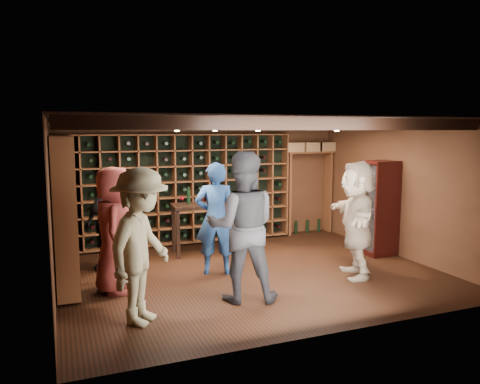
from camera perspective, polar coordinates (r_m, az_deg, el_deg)
name	(u,v)px	position (r m, az deg, el deg)	size (l,w,h in m)	color
ground	(250,273)	(7.85, 1.28, -9.81)	(6.00, 6.00, 0.00)	black
room_shell	(250,125)	(7.54, 1.18, 8.15)	(6.00, 6.00, 6.00)	#55311D
wine_rack_back	(183,189)	(9.61, -7.00, 0.37)	(4.65, 0.30, 2.20)	brown
wine_rack_left	(64,207)	(7.82, -20.70, -1.70)	(0.30, 2.65, 2.20)	brown
crate_shelf	(309,165)	(10.67, 8.42, 3.30)	(1.20, 0.32, 2.07)	brown
display_cabinet	(379,210)	(9.18, 16.62, -2.08)	(0.55, 0.50, 1.75)	black
man_blue_shirt	(216,218)	(7.62, -2.99, -3.24)	(0.67, 0.44, 1.83)	navy
man_grey_suit	(242,227)	(6.40, 0.27, -4.28)	(1.00, 0.78, 2.06)	black
guest_red_floral	(114,230)	(6.98, -15.06, -4.51)	(0.89, 0.58, 1.83)	maroon
guest_woman_black	(108,222)	(8.14, -15.78, -3.57)	(0.95, 0.40, 1.62)	black
guest_khaki	(141,246)	(5.77, -11.96, -6.51)	(1.23, 0.71, 1.91)	#837B5A
guest_beige	(357,219)	(7.70, 14.06, -3.21)	(1.73, 0.55, 1.87)	tan
tasting_table	(206,210)	(8.91, -4.22, -2.22)	(1.31, 0.72, 1.23)	black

